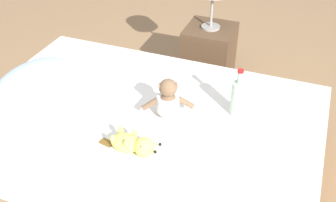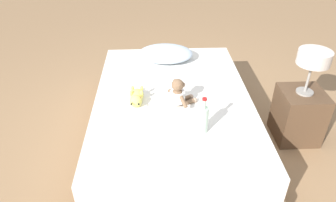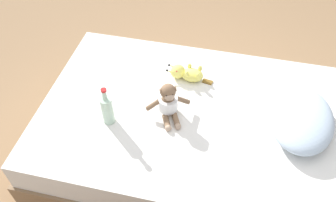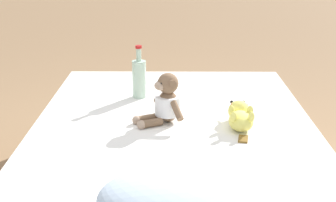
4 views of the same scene
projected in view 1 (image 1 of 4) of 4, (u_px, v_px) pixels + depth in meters
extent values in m
plane|color=#93704C|center=(146.00, 168.00, 2.49)|extent=(16.00, 16.00, 0.00)
cube|color=#846647|center=(146.00, 156.00, 2.43)|extent=(1.33, 1.97, 0.21)
cube|color=white|center=(144.00, 128.00, 2.30)|extent=(1.29, 1.91, 0.21)
ellipsoid|color=silver|center=(35.00, 81.00, 2.37)|extent=(0.57, 0.42, 0.15)
ellipsoid|color=brown|center=(168.00, 105.00, 2.18)|extent=(0.14, 0.14, 0.15)
cylinder|color=white|center=(168.00, 104.00, 2.18)|extent=(0.16, 0.16, 0.09)
sphere|color=brown|center=(168.00, 88.00, 2.12)|extent=(0.10, 0.10, 0.10)
ellipsoid|color=tan|center=(167.00, 84.00, 2.15)|extent=(0.07, 0.07, 0.04)
sphere|color=black|center=(164.00, 82.00, 2.14)|extent=(0.01, 0.01, 0.01)
sphere|color=black|center=(171.00, 82.00, 2.14)|extent=(0.01, 0.01, 0.01)
cylinder|color=brown|center=(159.00, 86.00, 2.11)|extent=(0.03, 0.02, 0.03)
cylinder|color=brown|center=(177.00, 85.00, 2.11)|extent=(0.03, 0.02, 0.03)
cylinder|color=brown|center=(150.00, 104.00, 2.17)|extent=(0.07, 0.10, 0.08)
cylinder|color=brown|center=(186.00, 103.00, 2.18)|extent=(0.07, 0.10, 0.08)
cylinder|color=brown|center=(162.00, 103.00, 2.29)|extent=(0.11, 0.07, 0.04)
cylinder|color=brown|center=(172.00, 103.00, 2.29)|extent=(0.11, 0.07, 0.04)
sphere|color=tan|center=(161.00, 98.00, 2.33)|extent=(0.04, 0.04, 0.04)
sphere|color=tan|center=(171.00, 98.00, 2.33)|extent=(0.04, 0.04, 0.04)
ellipsoid|color=#EAE066|center=(125.00, 143.00, 1.98)|extent=(0.12, 0.15, 0.08)
sphere|color=#EAE066|center=(144.00, 147.00, 1.94)|extent=(0.10, 0.10, 0.10)
cone|color=#EAE066|center=(155.00, 144.00, 1.95)|extent=(0.03, 0.06, 0.05)
sphere|color=black|center=(160.00, 145.00, 1.93)|extent=(0.02, 0.02, 0.02)
cone|color=#EAE066|center=(150.00, 152.00, 1.90)|extent=(0.03, 0.06, 0.05)
sphere|color=black|center=(155.00, 152.00, 1.89)|extent=(0.02, 0.02, 0.02)
sphere|color=red|center=(147.00, 139.00, 1.95)|extent=(0.02, 0.02, 0.02)
sphere|color=red|center=(141.00, 147.00, 1.91)|extent=(0.02, 0.02, 0.02)
ellipsoid|color=#EAE066|center=(135.00, 133.00, 1.98)|extent=(0.03, 0.03, 0.05)
ellipsoid|color=#EAE066|center=(126.00, 144.00, 1.92)|extent=(0.03, 0.03, 0.05)
ellipsoid|color=#EAE066|center=(121.00, 130.00, 2.00)|extent=(0.03, 0.03, 0.05)
ellipsoid|color=#EAE066|center=(113.00, 139.00, 1.95)|extent=(0.03, 0.03, 0.05)
cube|color=brown|center=(107.00, 143.00, 2.04)|extent=(0.05, 0.08, 0.01)
cylinder|color=#B2D1B7|center=(237.00, 99.00, 2.18)|extent=(0.07, 0.07, 0.20)
cylinder|color=#B2D1B7|center=(240.00, 78.00, 2.11)|extent=(0.03, 0.03, 0.07)
cylinder|color=red|center=(241.00, 71.00, 2.08)|extent=(0.03, 0.03, 0.01)
cube|color=brown|center=(209.00, 55.00, 3.16)|extent=(0.36, 0.36, 0.46)
cylinder|color=gray|center=(211.00, 27.00, 3.02)|extent=(0.14, 0.14, 0.02)
cylinder|color=gray|center=(212.00, 10.00, 2.94)|extent=(0.02, 0.02, 0.25)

